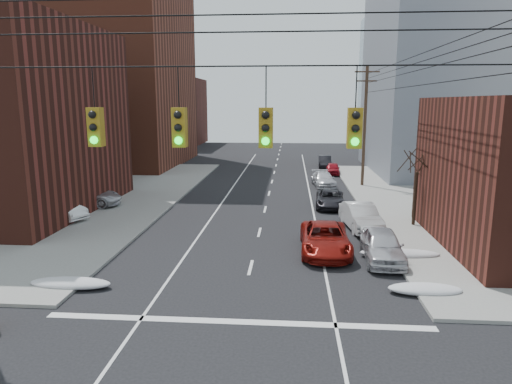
% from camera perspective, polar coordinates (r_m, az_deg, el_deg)
% --- Properties ---
extents(building_brick_tall, '(24.00, 20.00, 30.00)m').
position_cam_1_polar(building_brick_tall, '(62.56, -20.99, 17.12)').
color(building_brick_tall, brown).
rests_on(building_brick_tall, ground).
extents(building_brick_far, '(22.00, 18.00, 12.00)m').
position_cam_1_polar(building_brick_far, '(87.10, -14.44, 9.67)').
color(building_brick_far, '#4A1E16').
rests_on(building_brick_far, ground).
extents(building_office, '(22.00, 20.00, 25.00)m').
position_cam_1_polar(building_office, '(56.45, 26.26, 14.89)').
color(building_office, gray).
rests_on(building_office, ground).
extents(building_glass, '(20.00, 18.00, 22.00)m').
position_cam_1_polar(building_glass, '(81.65, 20.69, 12.75)').
color(building_glass, gray).
rests_on(building_glass, ground).
extents(utility_pole_far, '(2.20, 0.28, 11.00)m').
position_cam_1_polar(utility_pole_far, '(43.08, 13.44, 8.27)').
color(utility_pole_far, '#473323').
rests_on(utility_pole_far, ground).
extents(traffic_signals, '(17.00, 0.42, 2.02)m').
position_cam_1_polar(traffic_signals, '(11.63, -4.26, 8.36)').
color(traffic_signals, black).
rests_on(traffic_signals, ground).
extents(bare_tree, '(2.09, 2.20, 4.93)m').
position_cam_1_polar(bare_tree, '(30.04, 19.28, 0.15)').
color(bare_tree, black).
rests_on(bare_tree, ground).
extents(snow_nw, '(3.50, 1.08, 0.42)m').
position_cam_1_polar(snow_nw, '(21.18, -22.19, -10.50)').
color(snow_nw, silver).
rests_on(snow_nw, ground).
extents(snow_ne, '(3.00, 1.08, 0.42)m').
position_cam_1_polar(snow_ne, '(20.30, 20.38, -11.32)').
color(snow_ne, silver).
rests_on(snow_ne, ground).
extents(snow_east_far, '(4.00, 1.08, 0.42)m').
position_cam_1_polar(snow_east_far, '(24.38, 17.51, -7.34)').
color(snow_east_far, silver).
rests_on(snow_east_far, ground).
extents(red_pickup, '(2.51, 5.41, 1.50)m').
position_cam_1_polar(red_pickup, '(24.12, 8.64, -5.79)').
color(red_pickup, maroon).
rests_on(red_pickup, ground).
extents(parked_car_a, '(1.99, 4.67, 1.57)m').
position_cam_1_polar(parked_car_a, '(23.50, 15.49, -6.45)').
color(parked_car_a, silver).
rests_on(parked_car_a, ground).
extents(parked_car_b, '(2.29, 4.98, 1.58)m').
position_cam_1_polar(parked_car_b, '(28.92, 12.97, -3.02)').
color(parked_car_b, silver).
rests_on(parked_car_b, ground).
extents(parked_car_c, '(2.35, 4.59, 1.24)m').
position_cam_1_polar(parked_car_c, '(34.50, 9.24, -0.88)').
color(parked_car_c, black).
rests_on(parked_car_c, ground).
extents(parked_car_d, '(2.33, 4.71, 1.32)m').
position_cam_1_polar(parked_car_d, '(43.10, 8.42, 1.59)').
color(parked_car_d, silver).
rests_on(parked_car_d, ground).
extents(parked_car_e, '(1.78, 3.79, 1.25)m').
position_cam_1_polar(parked_car_e, '(50.35, 9.57, 2.89)').
color(parked_car_e, maroon).
rests_on(parked_car_e, ground).
extents(parked_car_f, '(1.61, 4.23, 1.38)m').
position_cam_1_polar(parked_car_f, '(55.92, 8.59, 3.80)').
color(parked_car_f, black).
rests_on(parked_car_f, ground).
extents(lot_car_a, '(4.40, 3.04, 1.37)m').
position_cam_1_polar(lot_car_a, '(32.68, -23.43, -1.95)').
color(lot_car_a, white).
rests_on(lot_car_a, sidewalk_nw).
extents(lot_car_b, '(5.48, 2.99, 1.46)m').
position_cam_1_polar(lot_car_b, '(36.03, -20.58, -0.53)').
color(lot_car_b, silver).
rests_on(lot_car_b, sidewalk_nw).
extents(lot_car_d, '(4.69, 3.32, 1.48)m').
position_cam_1_polar(lot_car_d, '(39.38, -27.00, -0.07)').
color(lot_car_d, silver).
rests_on(lot_car_d, sidewalk_nw).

